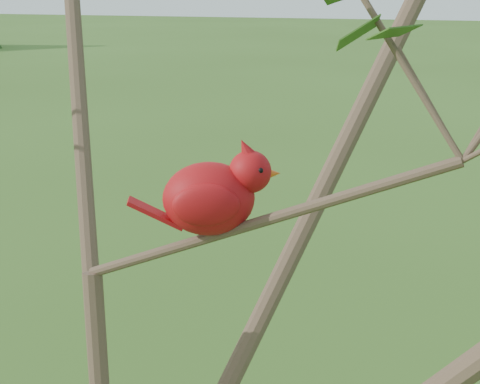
% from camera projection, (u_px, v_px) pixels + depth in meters
% --- Properties ---
extents(crabapple_tree, '(2.35, 2.05, 2.95)m').
position_uv_depth(crabapple_tree, '(97.00, 203.00, 1.10)').
color(crabapple_tree, '#493427').
rests_on(crabapple_tree, ground).
extents(cardinal, '(0.24, 0.15, 0.17)m').
position_uv_depth(cardinal, '(214.00, 195.00, 1.17)').
color(cardinal, '#A60E15').
rests_on(cardinal, ground).
extents(distant_trees, '(43.23, 13.30, 3.20)m').
position_uv_depth(distant_trees, '(291.00, 2.00, 25.16)').
color(distant_trees, '#493427').
rests_on(distant_trees, ground).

